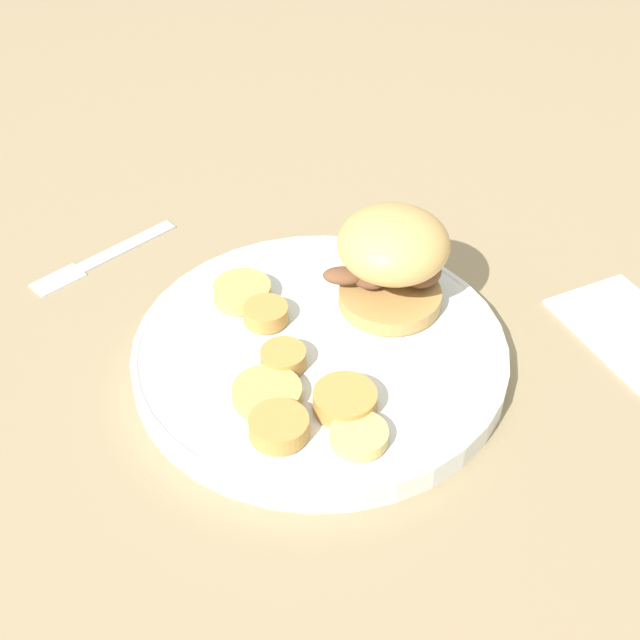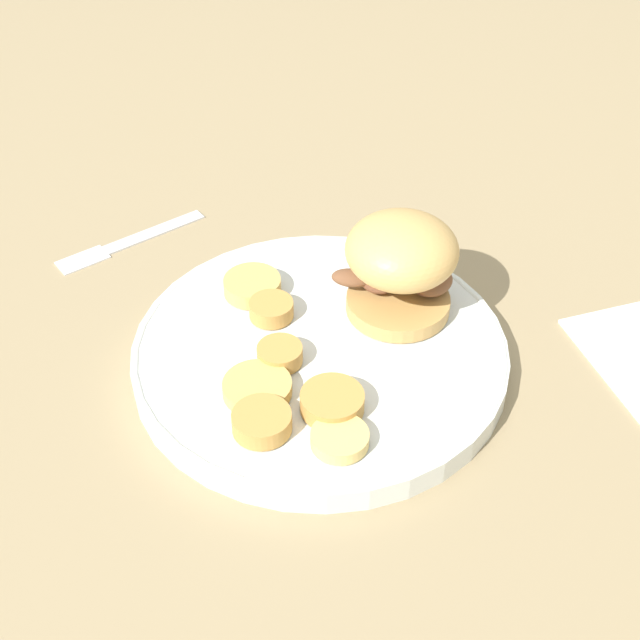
{
  "view_description": "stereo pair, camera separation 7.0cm",
  "coord_description": "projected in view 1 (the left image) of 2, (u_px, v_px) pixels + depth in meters",
  "views": [
    {
      "loc": [
        0.53,
        0.02,
        0.51
      ],
      "look_at": [
        0.0,
        0.0,
        0.05
      ],
      "focal_mm": 50.0,
      "sensor_mm": 36.0,
      "label": 1
    },
    {
      "loc": [
        0.53,
        0.09,
        0.51
      ],
      "look_at": [
        0.0,
        0.0,
        0.05
      ],
      "focal_mm": 50.0,
      "sensor_mm": 36.0,
      "label": 2
    }
  ],
  "objects": [
    {
      "name": "ground_plane",
      "position": [
        320.0,
        364.0,
        0.74
      ],
      "size": [
        4.0,
        4.0,
        0.0
      ],
      "primitive_type": "plane",
      "color": "#937F5B"
    },
    {
      "name": "dinner_plate",
      "position": [
        320.0,
        352.0,
        0.73
      ],
      "size": [
        0.31,
        0.31,
        0.02
      ],
      "color": "silver",
      "rests_on": "ground_plane"
    },
    {
      "name": "sandwich",
      "position": [
        393.0,
        257.0,
        0.73
      ],
      "size": [
        0.1,
        0.11,
        0.09
      ],
      "color": "tan",
      "rests_on": "dinner_plate"
    },
    {
      "name": "potato_round_0",
      "position": [
        279.0,
        427.0,
        0.64
      ],
      "size": [
        0.04,
        0.04,
        0.01
      ],
      "primitive_type": "cylinder",
      "color": "#BC8942",
      "rests_on": "dinner_plate"
    },
    {
      "name": "potato_round_1",
      "position": [
        283.0,
        358.0,
        0.7
      ],
      "size": [
        0.04,
        0.04,
        0.01
      ],
      "primitive_type": "cylinder",
      "color": "#BC8942",
      "rests_on": "dinner_plate"
    },
    {
      "name": "potato_round_2",
      "position": [
        266.0,
        313.0,
        0.74
      ],
      "size": [
        0.04,
        0.04,
        0.01
      ],
      "primitive_type": "cylinder",
      "color": "#BC8942",
      "rests_on": "dinner_plate"
    },
    {
      "name": "potato_round_3",
      "position": [
        242.0,
        292.0,
        0.76
      ],
      "size": [
        0.05,
        0.05,
        0.01
      ],
      "primitive_type": "cylinder",
      "color": "tan",
      "rests_on": "dinner_plate"
    },
    {
      "name": "potato_round_4",
      "position": [
        345.0,
        400.0,
        0.66
      ],
      "size": [
        0.05,
        0.05,
        0.01
      ],
      "primitive_type": "cylinder",
      "color": "#BC8942",
      "rests_on": "dinner_plate"
    },
    {
      "name": "potato_round_5",
      "position": [
        267.0,
        393.0,
        0.67
      ],
      "size": [
        0.05,
        0.05,
        0.01
      ],
      "primitive_type": "cylinder",
      "color": "tan",
      "rests_on": "dinner_plate"
    },
    {
      "name": "potato_round_6",
      "position": [
        359.0,
        436.0,
        0.64
      ],
      "size": [
        0.04,
        0.04,
        0.01
      ],
      "primitive_type": "cylinder",
      "color": "#DBB766",
      "rests_on": "dinner_plate"
    },
    {
      "name": "fork",
      "position": [
        103.0,
        257.0,
        0.85
      ],
      "size": [
        0.12,
        0.12,
        0.0
      ],
      "color": "silver",
      "rests_on": "ground_plane"
    },
    {
      "name": "napkin",
      "position": [
        633.0,
        332.0,
        0.76
      ],
      "size": [
        0.16,
        0.14,
        0.01
      ],
      "primitive_type": "cube",
      "rotation": [
        0.0,
        0.0,
        0.48
      ],
      "color": "white",
      "rests_on": "ground_plane"
    }
  ]
}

